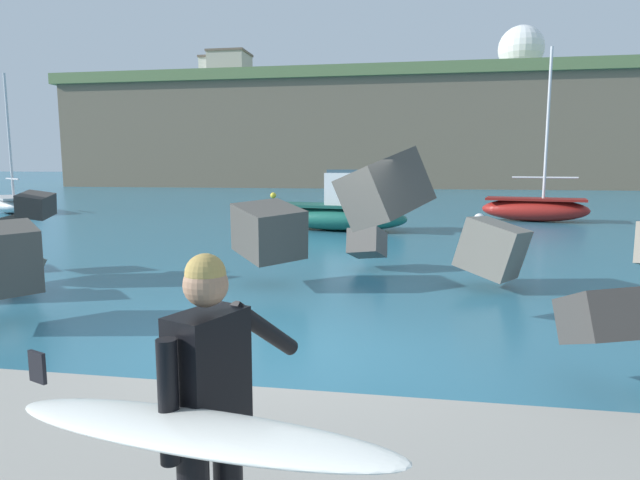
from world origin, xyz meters
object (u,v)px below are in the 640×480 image
(mooring_buoy_middle, at_px, (262,207))
(station_building_central, at_px, (221,77))
(radar_dome, at_px, (521,57))
(boat_mid_left, at_px, (16,203))
(mooring_buoy_outer, at_px, (479,219))
(surfer_with_board, at_px, (199,417))
(boat_near_left, at_px, (341,211))
(boat_near_right, at_px, (535,208))
(station_building_west, at_px, (230,73))
(mooring_buoy_inner, at_px, (273,195))

(mooring_buoy_middle, relative_size, station_building_central, 0.07)
(radar_dome, bearing_deg, boat_mid_left, -122.63)
(mooring_buoy_outer, bearing_deg, surfer_with_board, -100.36)
(surfer_with_board, relative_size, mooring_buoy_outer, 4.72)
(boat_mid_left, distance_m, station_building_central, 55.84)
(mooring_buoy_middle, height_order, station_building_central, station_building_central)
(surfer_with_board, relative_size, boat_mid_left, 0.29)
(boat_near_left, relative_size, mooring_buoy_middle, 12.38)
(boat_near_right, xyz_separation_m, station_building_central, (-33.21, 53.30, 14.86))
(surfer_with_board, distance_m, boat_near_right, 23.30)
(boat_near_right, bearing_deg, mooring_buoy_middle, 166.63)
(station_building_central, bearing_deg, radar_dome, 0.83)
(mooring_buoy_outer, distance_m, radar_dome, 59.00)
(surfer_with_board, xyz_separation_m, mooring_buoy_middle, (-6.87, 25.55, -1.06))
(mooring_buoy_middle, xyz_separation_m, station_building_central, (-20.00, 50.16, 15.23))
(boat_near_right, xyz_separation_m, station_building_west, (-31.31, 51.73, 15.14))
(boat_near_left, xyz_separation_m, station_building_west, (-23.35, 56.45, 15.01))
(boat_mid_left, height_order, mooring_buoy_outer, boat_mid_left)
(boat_mid_left, relative_size, station_building_central, 1.11)
(station_building_west, bearing_deg, mooring_buoy_middle, -69.58)
(surfer_with_board, height_order, station_building_central, station_building_central)
(mooring_buoy_inner, bearing_deg, radar_dome, 58.20)
(mooring_buoy_outer, xyz_separation_m, station_building_west, (-28.80, 53.19, 15.51))
(radar_dome, height_order, station_building_central, radar_dome)
(boat_near_left, relative_size, mooring_buoy_outer, 12.38)
(station_building_west, bearing_deg, radar_dome, 3.09)
(boat_near_left, xyz_separation_m, mooring_buoy_inner, (-7.54, 19.12, -0.50))
(station_building_central, bearing_deg, mooring_buoy_middle, -68.26)
(mooring_buoy_middle, xyz_separation_m, station_building_west, (-18.10, 48.60, 15.51))
(boat_mid_left, relative_size, mooring_buoy_middle, 16.04)
(boat_mid_left, height_order, station_building_central, station_building_central)
(surfer_with_board, relative_size, mooring_buoy_inner, 4.72)
(surfer_with_board, height_order, mooring_buoy_inner, surfer_with_board)
(boat_near_left, bearing_deg, mooring_buoy_middle, 123.79)
(mooring_buoy_inner, bearing_deg, mooring_buoy_middle, -78.55)
(mooring_buoy_inner, relative_size, radar_dome, 0.05)
(boat_near_right, bearing_deg, radar_dome, 80.52)
(radar_dome, relative_size, station_building_west, 1.45)
(boat_near_left, relative_size, station_building_central, 0.85)
(surfer_with_board, bearing_deg, mooring_buoy_outer, 79.64)
(boat_near_left, height_order, boat_mid_left, boat_mid_left)
(mooring_buoy_middle, relative_size, station_building_west, 0.08)
(boat_near_right, xyz_separation_m, radar_dome, (9.00, 53.91, 16.45))
(mooring_buoy_inner, xyz_separation_m, station_building_west, (-15.81, 37.33, 15.51))
(surfer_with_board, relative_size, mooring_buoy_middle, 4.72)
(boat_near_right, relative_size, mooring_buoy_middle, 16.73)
(boat_mid_left, height_order, mooring_buoy_inner, boat_mid_left)
(mooring_buoy_inner, bearing_deg, boat_near_left, -68.48)
(boat_near_left, xyz_separation_m, boat_near_right, (7.96, 4.71, -0.13))
(surfer_with_board, relative_size, station_building_west, 0.36)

